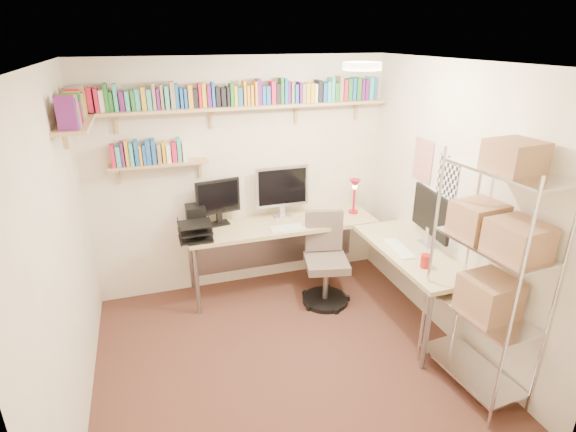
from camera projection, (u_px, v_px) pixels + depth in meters
name	position (u px, v px, depth m)	size (l,w,h in m)	color
ground	(284.00, 359.00, 4.00)	(3.20, 3.20, 0.00)	#4A291F
room_shell	(284.00, 195.00, 3.42)	(3.24, 3.04, 2.52)	beige
wall_shelves	(201.00, 109.00, 4.26)	(3.12, 1.09, 0.80)	tan
corner_desk	(302.00, 230.00, 4.68)	(2.45, 2.07, 1.38)	tan
office_chair	(325.00, 265.00, 4.76)	(0.53, 0.54, 0.98)	black
wire_rack	(495.00, 249.00, 3.24)	(0.48, 0.87, 2.04)	silver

